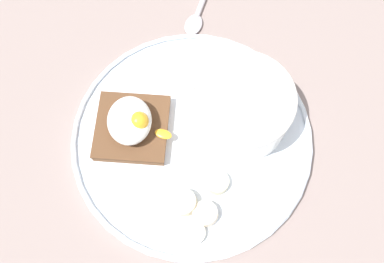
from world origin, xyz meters
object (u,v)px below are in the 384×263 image
at_px(spoon, 200,8).
at_px(banana_slice_right, 194,233).
at_px(banana_slice_back, 184,202).
at_px(poached_egg, 131,121).
at_px(banana_slice_left, 217,182).
at_px(toast_slice, 132,128).
at_px(oatmeal_bowl, 241,107).
at_px(banana_slice_front, 206,214).

bearing_deg(spoon, banana_slice_right, -5.26).
distance_m(banana_slice_back, spoon, 0.29).
distance_m(poached_egg, banana_slice_left, 0.13).
height_order(toast_slice, banana_slice_back, banana_slice_back).
xyz_separation_m(toast_slice, poached_egg, (0.00, 0.00, 0.02)).
height_order(banana_slice_back, spoon, banana_slice_back).
distance_m(oatmeal_bowl, banana_slice_front, 0.14).
bearing_deg(banana_slice_front, spoon, 177.24).
relative_size(toast_slice, banana_slice_left, 2.66).
bearing_deg(banana_slice_front, banana_slice_left, 156.37).
distance_m(banana_slice_front, banana_slice_back, 0.03).
relative_size(oatmeal_bowl, banana_slice_left, 3.33).
relative_size(poached_egg, spoon, 0.61).
xyz_separation_m(oatmeal_bowl, banana_slice_front, (0.12, -0.05, -0.02)).
bearing_deg(oatmeal_bowl, spoon, -168.28).
distance_m(banana_slice_back, banana_slice_right, 0.04).
bearing_deg(poached_egg, toast_slice, -112.37).
bearing_deg(banana_slice_right, spoon, 174.74).
bearing_deg(poached_egg, banana_slice_back, 30.71).
bearing_deg(toast_slice, banana_slice_front, 36.82).
distance_m(banana_slice_left, spoon, 0.26).
height_order(banana_slice_front, banana_slice_left, banana_slice_front).
bearing_deg(banana_slice_left, banana_slice_right, -28.47).
xyz_separation_m(banana_slice_back, banana_slice_right, (0.04, 0.01, -0.00)).
bearing_deg(toast_slice, spoon, 152.30).
distance_m(toast_slice, spoon, 0.21).
bearing_deg(spoon, banana_slice_front, -2.76).
height_order(banana_slice_front, banana_slice_right, banana_slice_front).
xyz_separation_m(oatmeal_bowl, banana_slice_right, (0.14, -0.07, -0.03)).
bearing_deg(banana_slice_left, oatmeal_bowl, 157.62).
distance_m(banana_slice_front, banana_slice_left, 0.04).
distance_m(toast_slice, banana_slice_back, 0.11).
bearing_deg(banana_slice_back, spoon, 172.15).
xyz_separation_m(toast_slice, banana_slice_front, (0.11, 0.08, -0.00)).
xyz_separation_m(banana_slice_front, spoon, (-0.30, 0.01, -0.01)).
relative_size(banana_slice_right, spoon, 0.30).
relative_size(poached_egg, banana_slice_right, 2.05).
relative_size(banana_slice_front, banana_slice_left, 1.10).
bearing_deg(oatmeal_bowl, banana_slice_right, -24.90).
bearing_deg(banana_slice_left, toast_slice, -127.03).
xyz_separation_m(oatmeal_bowl, banana_slice_back, (0.11, -0.08, -0.02)).
relative_size(banana_slice_front, spoon, 0.33).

